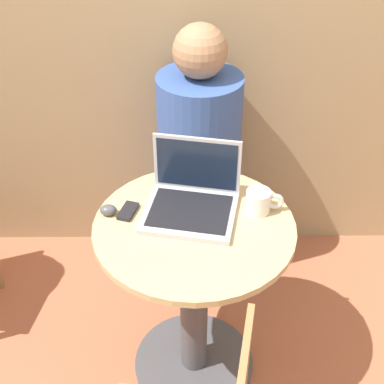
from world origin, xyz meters
TOP-DOWN VIEW (x-y plane):
  - ground_plane at (0.00, 0.00)m, footprint 12.00×12.00m
  - round_table at (0.00, 0.00)m, footprint 0.69×0.69m
  - laptop at (-0.01, 0.09)m, footprint 0.35×0.32m
  - cell_phone at (-0.23, 0.06)m, footprint 0.07×0.10m
  - computer_mouse at (-0.29, 0.06)m, footprint 0.06×0.05m
  - coffee_cup at (0.23, 0.07)m, footprint 0.13×0.09m
  - person_seated at (0.03, 0.68)m, footprint 0.36×0.56m

SIDE VIEW (x-z plane):
  - ground_plane at x=0.00m, z-range 0.00..0.00m
  - round_table at x=0.00m, z-range 0.10..0.87m
  - person_seated at x=0.03m, z-range -0.10..1.14m
  - cell_phone at x=-0.23m, z-range 0.77..0.79m
  - computer_mouse at x=-0.29m, z-range 0.77..0.81m
  - coffee_cup at x=0.23m, z-range 0.77..0.85m
  - laptop at x=-0.01m, z-range 0.70..0.93m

